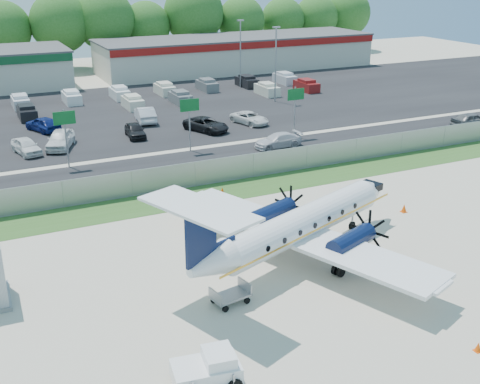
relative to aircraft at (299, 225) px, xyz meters
name	(u,v)px	position (x,y,z in m)	size (l,w,h in m)	color
ground	(284,262)	(-0.99, -0.12, -2.16)	(170.00, 170.00, 0.00)	beige
grass_verge	(206,195)	(-0.99, 11.88, -2.15)	(170.00, 4.00, 0.02)	#2D561E
access_road	(174,168)	(-0.99, 18.88, -2.14)	(170.00, 8.00, 0.02)	black
parking_lot	(112,114)	(-0.99, 39.88, -2.14)	(170.00, 32.00, 0.02)	black
perimeter_fence	(196,174)	(-0.99, 13.88, -1.15)	(120.00, 0.06, 1.99)	gray
building_east	(237,53)	(25.01, 61.86, 0.48)	(44.40, 12.40, 5.24)	beige
sign_left	(65,126)	(-8.99, 22.79, 1.46)	(1.80, 0.26, 5.00)	gray
sign_mid	(190,113)	(2.01, 22.79, 1.46)	(1.80, 0.26, 5.00)	gray
sign_right	(295,101)	(13.01, 22.79, 1.46)	(1.80, 0.26, 5.00)	gray
light_pole_ne	(276,59)	(19.01, 37.88, 3.08)	(0.90, 0.35, 9.09)	gray
light_pole_se	(240,49)	(19.01, 47.88, 3.08)	(0.90, 0.35, 9.09)	gray
tree_line	(60,70)	(-0.99, 73.88, -2.16)	(112.00, 6.00, 14.00)	#27601C
aircraft	(299,225)	(0.00, 0.00, 0.00)	(18.10, 17.61, 5.58)	white
pushback_tug	(209,369)	(-9.05, -8.15, -1.45)	(2.96, 2.32, 1.48)	white
baggage_cart_near	(230,295)	(-5.67, -2.83, -1.69)	(2.10, 1.48, 1.01)	gray
baggage_cart_far	(210,383)	(-9.21, -8.65, -1.73)	(1.81, 1.16, 0.92)	gray
cone_nose	(404,208)	(10.22, 2.89, -1.88)	(0.40, 0.40, 0.57)	#F24E07
cone_port_wing	(478,347)	(2.65, -11.25, -1.94)	(0.32, 0.32, 0.46)	#F24E07
cone_starboard_wing	(222,191)	(0.17, 11.39, -1.88)	(0.41, 0.41, 0.58)	#F24E07
road_car_mid	(278,147)	(9.83, 20.38, -2.16)	(1.87, 4.60, 1.34)	silver
road_car_east	(470,127)	(31.77, 18.19, -2.16)	(1.84, 4.58, 1.56)	#595B5E
parked_car_a	(27,154)	(-11.72, 28.34, -2.16)	(1.71, 4.25, 1.45)	silver
parked_car_b	(61,148)	(-8.60, 28.89, -2.16)	(2.02, 5.02, 1.71)	silver
parked_car_c	(135,137)	(-1.27, 29.54, -2.16)	(1.64, 4.09, 1.39)	black
parked_car_d	(206,131)	(5.96, 28.60, -2.16)	(2.34, 5.08, 1.41)	black
parked_car_e	(250,124)	(11.30, 29.36, -2.16)	(2.12, 4.61, 1.28)	silver
parked_car_f	(44,131)	(-9.17, 35.72, -2.16)	(1.83, 4.55, 1.55)	navy
parked_car_g	(146,122)	(1.44, 34.99, -2.16)	(1.75, 5.03, 1.66)	silver
far_parking_rows	(102,106)	(-0.99, 44.88, -2.16)	(56.00, 10.00, 1.60)	gray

